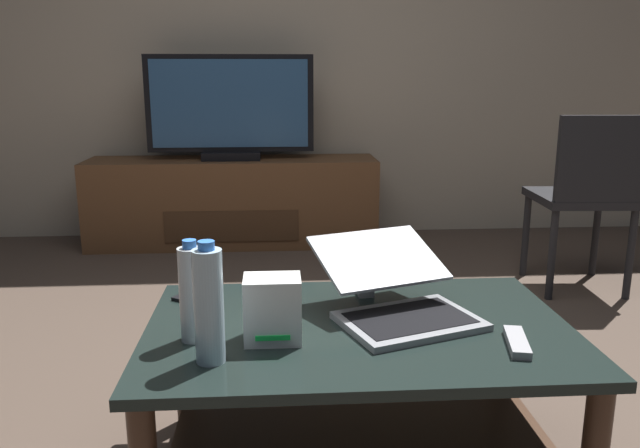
% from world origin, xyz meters
% --- Properties ---
extents(ground_plane, '(7.68, 7.68, 0.00)m').
position_xyz_m(ground_plane, '(0.00, 0.00, 0.00)').
color(ground_plane, '#4C3D33').
extents(back_wall, '(6.40, 0.12, 2.80)m').
position_xyz_m(back_wall, '(0.00, 2.51, 1.40)').
color(back_wall, '#B2A38C').
rests_on(back_wall, ground).
extents(coffee_table, '(1.09, 0.70, 0.44)m').
position_xyz_m(coffee_table, '(0.11, -0.29, 0.31)').
color(coffee_table, black).
rests_on(coffee_table, ground).
extents(media_cabinet, '(1.82, 0.44, 0.55)m').
position_xyz_m(media_cabinet, '(-0.37, 2.19, 0.27)').
color(media_cabinet, brown).
rests_on(media_cabinet, ground).
extents(television, '(1.03, 0.20, 0.64)m').
position_xyz_m(television, '(-0.37, 2.17, 0.86)').
color(television, black).
rests_on(television, media_cabinet).
extents(dining_chair, '(0.46, 0.46, 0.89)m').
position_xyz_m(dining_chair, '(1.42, 1.13, 0.51)').
color(dining_chair, black).
rests_on(dining_chair, ground).
extents(laptop, '(0.46, 0.50, 0.19)m').
position_xyz_m(laptop, '(0.22, -0.23, 0.50)').
color(laptop, gray).
rests_on(laptop, coffee_table).
extents(router_box, '(0.14, 0.11, 0.16)m').
position_xyz_m(router_box, '(-0.11, -0.37, 0.52)').
color(router_box, white).
rests_on(router_box, coffee_table).
extents(water_bottle_near, '(0.06, 0.06, 0.25)m').
position_xyz_m(water_bottle_near, '(-0.31, -0.35, 0.56)').
color(water_bottle_near, silver).
rests_on(water_bottle_near, coffee_table).
extents(water_bottle_far, '(0.07, 0.07, 0.28)m').
position_xyz_m(water_bottle_far, '(-0.25, -0.47, 0.58)').
color(water_bottle_far, silver).
rests_on(water_bottle_far, coffee_table).
extents(cell_phone, '(0.14, 0.16, 0.01)m').
position_xyz_m(cell_phone, '(-0.34, -0.04, 0.45)').
color(cell_phone, black).
rests_on(cell_phone, coffee_table).
extents(tv_remote, '(0.06, 0.16, 0.02)m').
position_xyz_m(tv_remote, '(0.15, -0.01, 0.45)').
color(tv_remote, '#99999E').
rests_on(tv_remote, coffee_table).
extents(soundbar_remote, '(0.08, 0.17, 0.02)m').
position_xyz_m(soundbar_remote, '(0.47, -0.44, 0.45)').
color(soundbar_remote, '#99999E').
rests_on(soundbar_remote, coffee_table).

